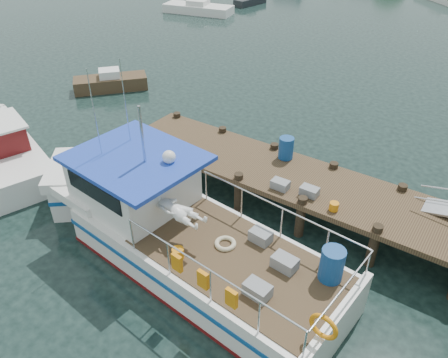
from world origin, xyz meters
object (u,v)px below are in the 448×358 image
Objects in this scene: lobster_boat at (169,225)px; moored_rowboat at (111,82)px; moored_a at (198,8)px; moored_e at (250,1)px.

lobster_boat reaches higher than moored_rowboat.
moored_rowboat is 0.60× the size of moored_a.
moored_a is at bearing 131.14° from lobster_boat.
moored_e is at bearing 82.50° from moored_rowboat.
lobster_boat is 3.01× the size of moored_rowboat.
lobster_boat is at bearing -54.95° from moored_rowboat.
lobster_boat is 14.65m from moored_rowboat.
moored_a is at bearing 92.44° from moored_rowboat.
moored_e is (-16.75, 32.08, -0.69)m from lobster_boat.
lobster_boat is 3.19× the size of moored_e.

